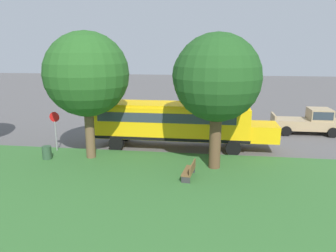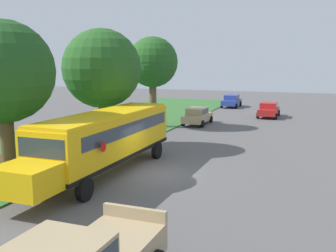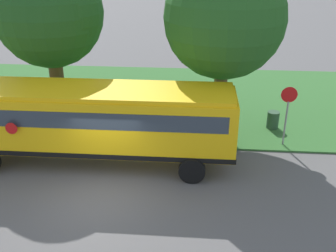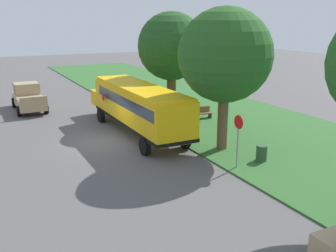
% 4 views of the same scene
% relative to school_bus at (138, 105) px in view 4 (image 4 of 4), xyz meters
% --- Properties ---
extents(ground_plane, '(120.00, 120.00, 0.00)m').
position_rel_school_bus_xyz_m(ground_plane, '(2.60, 0.84, -1.92)').
color(ground_plane, '#565454').
extents(grass_verge, '(12.00, 80.00, 0.08)m').
position_rel_school_bus_xyz_m(grass_verge, '(-7.40, 0.84, -1.88)').
color(grass_verge, '#33662D').
rests_on(grass_verge, ground).
extents(school_bus, '(2.85, 12.42, 3.16)m').
position_rel_school_bus_xyz_m(school_bus, '(0.00, 0.00, 0.00)').
color(school_bus, yellow).
rests_on(school_bus, ground).
extents(pickup_truck, '(2.28, 5.40, 2.10)m').
position_rel_school_bus_xyz_m(pickup_truck, '(5.30, -10.42, -0.85)').
color(pickup_truck, tan).
rests_on(pickup_truck, ground).
extents(oak_tree_beside_bus, '(4.87, 4.94, 7.73)m').
position_rel_school_bus_xyz_m(oak_tree_beside_bus, '(-3.75, -2.48, 3.36)').
color(oak_tree_beside_bus, brown).
rests_on(oak_tree_beside_bus, ground).
extents(oak_tree_roadside_mid, '(5.11, 5.11, 7.89)m').
position_rel_school_bus_xyz_m(oak_tree_roadside_mid, '(-3.10, 5.07, 3.35)').
color(oak_tree_roadside_mid, brown).
rests_on(oak_tree_roadside_mid, ground).
extents(stop_sign, '(0.08, 0.68, 2.74)m').
position_rel_school_bus_xyz_m(stop_sign, '(-2.00, 7.89, -0.19)').
color(stop_sign, gray).
rests_on(stop_sign, ground).
extents(park_bench, '(1.65, 0.68, 0.92)m').
position_rel_school_bus_xyz_m(park_bench, '(-5.56, -1.38, -1.45)').
color(park_bench, brown).
rests_on(park_bench, ground).
extents(trash_bin, '(0.56, 0.56, 0.90)m').
position_rel_school_bus_xyz_m(trash_bin, '(-3.72, 7.70, -1.47)').
color(trash_bin, '#2D4C33').
rests_on(trash_bin, ground).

